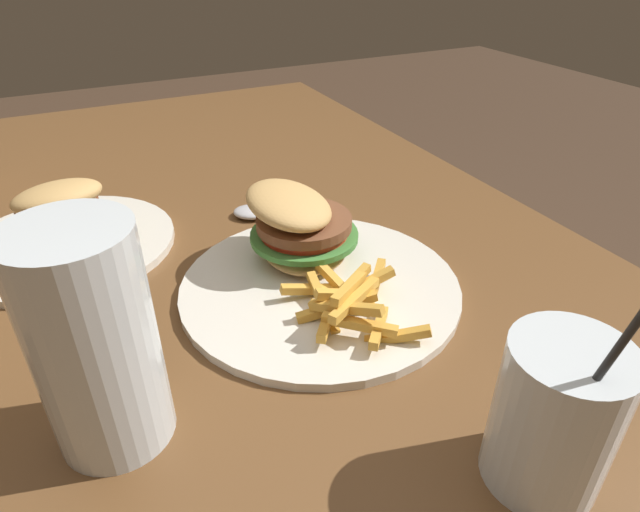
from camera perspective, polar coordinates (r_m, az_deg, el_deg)
The scene contains 6 objects.
dining_table at distance 0.66m, azimuth -16.47°, elevation -10.05°, with size 1.56×1.06×0.72m.
meal_plate_near at distance 0.60m, azimuth -1.00°, elevation -0.04°, with size 0.31×0.31×0.10m.
beer_glass at distance 0.42m, azimuth -22.75°, elevation -8.95°, with size 0.09×0.09×0.18m.
juice_glass at distance 0.42m, azimuth 23.51°, elevation -16.01°, with size 0.08×0.08×0.18m.
spoon at distance 0.75m, azimuth -6.68°, elevation 4.64°, with size 0.10×0.15×0.01m.
meal_plate_far at distance 0.73m, azimuth -25.59°, elevation 2.69°, with size 0.26×0.26×0.10m.
Camera 1 is at (-0.50, 0.04, 1.07)m, focal length 30.00 mm.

